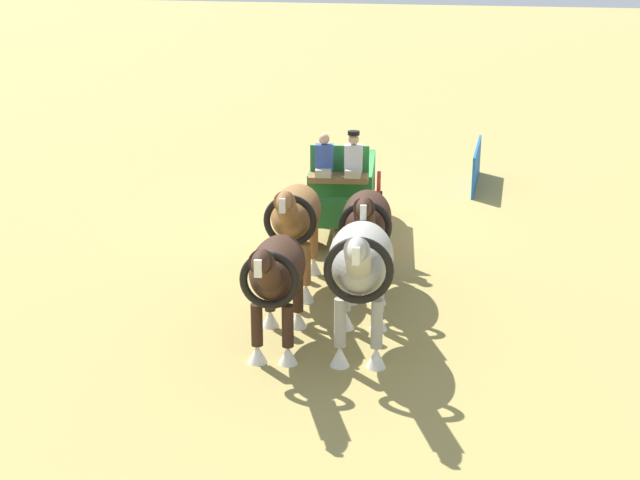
{
  "coord_description": "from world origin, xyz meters",
  "views": [
    {
      "loc": [
        17.86,
        6.12,
        5.83
      ],
      "look_at": [
        4.31,
        1.06,
        1.2
      ],
      "focal_mm": 48.67,
      "sensor_mm": 36.0,
      "label": 1
    }
  ],
  "objects_px": {
    "draft_horse_rear_near": "(367,222)",
    "draft_horse_rear_off": "(295,217)",
    "draft_horse_lead_off": "(276,273)",
    "draft_horse_lead_near": "(361,263)",
    "show_wagon": "(343,186)"
  },
  "relations": [
    {
      "from": "draft_horse_rear_near",
      "to": "draft_horse_rear_off",
      "type": "height_order",
      "value": "draft_horse_rear_off"
    },
    {
      "from": "draft_horse_lead_off",
      "to": "draft_horse_rear_off",
      "type": "bearing_deg",
      "value": -164.44
    },
    {
      "from": "draft_horse_rear_near",
      "to": "draft_horse_rear_off",
      "type": "distance_m",
      "value": 1.3
    },
    {
      "from": "draft_horse_rear_near",
      "to": "draft_horse_lead_off",
      "type": "xyz_separation_m",
      "value": [
        2.86,
        -0.55,
        -0.07
      ]
    },
    {
      "from": "draft_horse_rear_off",
      "to": "draft_horse_lead_near",
      "type": "relative_size",
      "value": 1.02
    },
    {
      "from": "draft_horse_lead_near",
      "to": "draft_horse_lead_off",
      "type": "distance_m",
      "value": 1.31
    },
    {
      "from": "show_wagon",
      "to": "draft_horse_lead_near",
      "type": "relative_size",
      "value": 1.9
    },
    {
      "from": "show_wagon",
      "to": "draft_horse_rear_off",
      "type": "bearing_deg",
      "value": 5.24
    },
    {
      "from": "show_wagon",
      "to": "draft_horse_rear_near",
      "type": "height_order",
      "value": "show_wagon"
    },
    {
      "from": "show_wagon",
      "to": "draft_horse_rear_near",
      "type": "bearing_deg",
      "value": 25.86
    },
    {
      "from": "show_wagon",
      "to": "draft_horse_lead_off",
      "type": "xyz_separation_m",
      "value": [
        6.13,
        1.03,
        0.15
      ]
    },
    {
      "from": "draft_horse_lead_near",
      "to": "draft_horse_rear_off",
      "type": "bearing_deg",
      "value": -137.75
    },
    {
      "from": "draft_horse_rear_off",
      "to": "draft_horse_lead_near",
      "type": "distance_m",
      "value": 2.89
    },
    {
      "from": "draft_horse_rear_near",
      "to": "show_wagon",
      "type": "bearing_deg",
      "value": -154.14
    },
    {
      "from": "draft_horse_rear_off",
      "to": "draft_horse_lead_near",
      "type": "xyz_separation_m",
      "value": [
        2.14,
        1.95,
        0.05
      ]
    }
  ]
}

